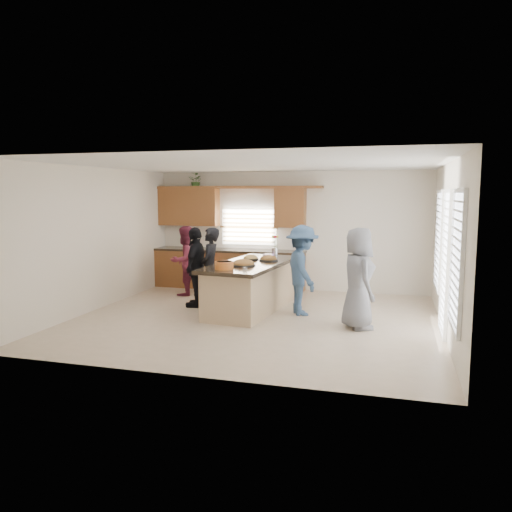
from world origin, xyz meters
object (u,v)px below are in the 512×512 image
(island, at_px, (251,288))
(woman_left_front, at_px, (196,267))
(woman_left_back, at_px, (210,268))
(woman_right_front, at_px, (358,278))
(woman_left_mid, at_px, (185,261))
(woman_right_back, at_px, (302,270))
(salad_bowl, at_px, (224,265))

(island, height_order, woman_left_front, woman_left_front)
(woman_left_back, height_order, woman_right_front, woman_right_front)
(island, distance_m, woman_left_mid, 2.13)
(island, relative_size, woman_right_back, 1.64)
(woman_left_back, distance_m, woman_right_back, 1.90)
(island, bearing_deg, woman_left_back, -177.99)
(woman_left_front, distance_m, woman_right_front, 3.37)
(salad_bowl, distance_m, woman_left_back, 1.25)
(island, bearing_deg, woman_right_front, -14.26)
(woman_left_back, bearing_deg, salad_bowl, 24.70)
(woman_left_mid, xyz_separation_m, woman_left_front, (0.68, -0.98, 0.03))
(woman_right_back, bearing_deg, salad_bowl, 100.15)
(woman_right_back, bearing_deg, woman_left_mid, 43.04)
(woman_left_mid, distance_m, woman_left_front, 1.20)
(island, height_order, woman_left_back, woman_left_back)
(woman_left_back, distance_m, woman_right_front, 3.10)
(woman_left_front, relative_size, woman_right_front, 0.94)
(salad_bowl, bearing_deg, woman_left_mid, 129.44)
(woman_left_mid, xyz_separation_m, woman_right_front, (3.96, -1.78, 0.08))
(woman_right_back, height_order, woman_right_front, woman_right_front)
(salad_bowl, xyz_separation_m, woman_left_back, (-0.66, 1.04, -0.22))
(island, bearing_deg, woman_right_back, 2.21)
(salad_bowl, height_order, woman_right_back, woman_right_back)
(woman_left_back, xyz_separation_m, woman_right_front, (2.99, -0.83, 0.06))
(woman_left_back, relative_size, woman_left_front, 1.00)
(island, height_order, woman_left_mid, woman_left_mid)
(salad_bowl, bearing_deg, woman_left_front, 133.44)
(island, height_order, salad_bowl, salad_bowl)
(woman_left_back, xyz_separation_m, woman_right_back, (1.90, -0.12, 0.05))
(salad_bowl, bearing_deg, woman_left_back, 122.59)
(salad_bowl, distance_m, woman_left_mid, 2.59)
(woman_left_back, xyz_separation_m, woman_left_front, (-0.29, -0.03, 0.00))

